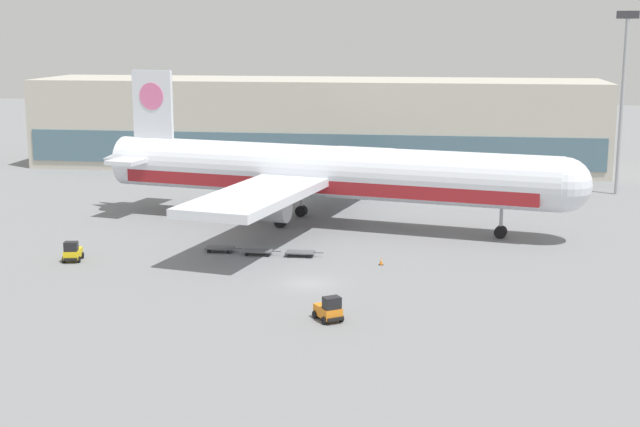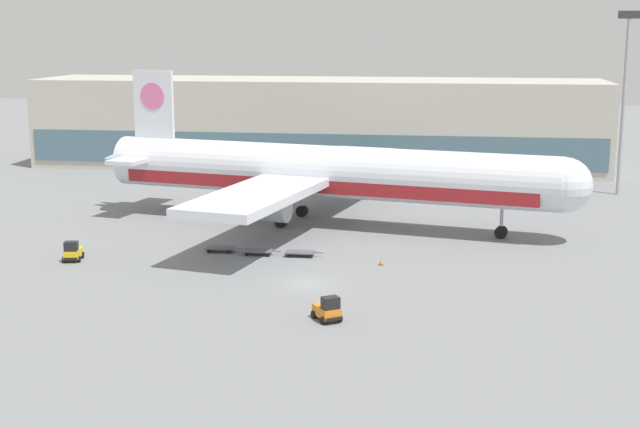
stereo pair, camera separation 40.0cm
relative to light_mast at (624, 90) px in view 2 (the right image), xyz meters
The scene contains 10 objects.
ground_plane 61.12m from the light_mast, 125.28° to the right, with size 400.00×400.00×0.00m, color slate.
terminal_building 48.26m from the light_mast, 156.04° to the left, with size 90.00×18.20×14.00m.
light_mast is the anchor object (origin of this frame).
airplane_main 44.95m from the light_mast, 146.74° to the right, with size 57.40×48.61×17.00m.
baggage_tug_foreground 67.49m from the light_mast, 118.22° to the right, with size 2.60×2.81×2.00m.
baggage_tug_mid 73.90m from the light_mast, 142.71° to the right, with size 2.04×2.67×2.00m.
baggage_dolly_lead 60.69m from the light_mast, 139.25° to the right, with size 3.71×1.52×0.48m.
baggage_dolly_second 58.27m from the light_mast, 136.10° to the right, with size 3.71×1.52×0.48m.
baggage_dolly_third 55.39m from the light_mast, 133.01° to the right, with size 3.71×1.52×0.48m.
traffic_cone_near 52.08m from the light_mast, 124.65° to the right, with size 0.40×0.40×0.76m.
Camera 2 is at (11.82, -73.65, 21.56)m, focal length 50.00 mm.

